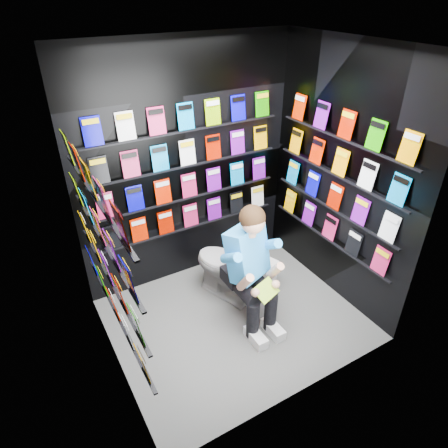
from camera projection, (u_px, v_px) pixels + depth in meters
floor at (235, 319)px, 4.12m from camera, size 2.40×2.40×0.00m
ceiling at (240, 46)px, 2.76m from camera, size 2.40×2.40×0.00m
wall_back at (187, 169)px, 4.18m from camera, size 2.40×0.04×2.60m
wall_front at (314, 272)px, 2.70m from camera, size 2.40×0.04×2.60m
wall_left at (98, 249)px, 2.93m from camera, size 0.04×2.00×2.60m
wall_right at (340, 180)px, 3.95m from camera, size 0.04×2.00×2.60m
comics_back at (188, 169)px, 4.15m from camera, size 2.10×0.06×1.37m
comics_left at (102, 248)px, 2.94m from camera, size 0.06×1.70×1.37m
comics_right at (338, 180)px, 3.94m from camera, size 0.06×1.70×1.37m
toilet at (226, 266)px, 4.27m from camera, size 0.64×0.85×0.73m
longbox at (257, 272)px, 4.54m from camera, size 0.35×0.45×0.30m
longbox_lid at (257, 260)px, 4.46m from camera, size 0.37×0.48×0.03m
reader at (246, 253)px, 3.78m from camera, size 0.76×0.91×1.44m
held_comic at (266, 290)px, 3.62m from camera, size 0.28×0.22×0.10m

